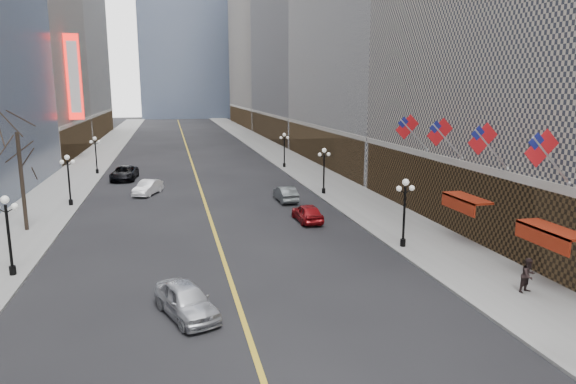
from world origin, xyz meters
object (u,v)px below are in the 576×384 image
streetlamp_east_2 (324,166)px  car_nb_mid (148,188)px  car_sb_far (286,194)px  car_nb_near (186,300)px  streetlamp_east_1 (405,206)px  streetlamp_east_3 (284,146)px  car_sb_mid (307,213)px  car_nb_far (124,173)px  streetlamp_west_1 (8,227)px  streetlamp_west_3 (96,151)px  streetlamp_west_2 (68,175)px

streetlamp_east_2 → car_nb_mid: bearing=166.9°
car_nb_mid → car_sb_far: (12.68, -6.14, -0.01)m
car_nb_near → car_nb_mid: (-2.76, 29.26, -0.06)m
streetlamp_east_1 → streetlamp_east_2: 18.00m
streetlamp_east_3 → car_sb_mid: (-4.34, -27.85, -2.17)m
car_nb_near → car_sb_mid: 18.36m
streetlamp_east_3 → car_nb_far: bearing=-166.8°
car_nb_mid → car_nb_far: bearing=129.4°
car_nb_mid → car_nb_far: car_nb_far is taller
streetlamp_west_1 → car_nb_far: 31.59m
streetlamp_east_2 → car_nb_far: 24.14m
streetlamp_east_2 → car_nb_near: streetlamp_east_2 is taller
car_sb_far → streetlamp_west_3: bearing=-48.0°
streetlamp_east_3 → car_nb_near: (-14.30, -43.28, -2.12)m
car_nb_mid → streetlamp_east_2: bearing=8.6°
streetlamp_west_1 → car_nb_near: (9.30, -7.28, -2.12)m
car_nb_near → car_sb_mid: (9.96, 15.42, -0.05)m
streetlamp_east_1 → car_nb_near: 16.18m
car_nb_far → car_nb_mid: bearing=-67.9°
streetlamp_east_2 → car_sb_far: (-4.38, -2.16, -2.19)m
streetlamp_west_1 → streetlamp_west_3: (0.00, 36.00, 0.00)m
streetlamp_east_2 → streetlamp_east_3: same height
car_nb_far → car_sb_mid: 27.98m
streetlamp_east_1 → car_nb_far: streetlamp_east_1 is taller
car_nb_far → car_sb_far: 22.01m
streetlamp_east_1 → car_sb_mid: size_ratio=1.06×
streetlamp_west_3 → car_nb_near: 44.31m
car_sb_far → streetlamp_east_1: bearing=103.8°
car_nb_near → car_nb_far: bearing=78.0°
streetlamp_west_2 → car_nb_far: (3.57, 13.32, -2.10)m
car_sb_mid → streetlamp_east_3: bearing=-100.5°
streetlamp_east_3 → car_sb_mid: streetlamp_east_3 is taller
streetlamp_east_3 → car_sb_mid: 28.28m
streetlamp_east_1 → car_sb_far: size_ratio=1.04×
car_nb_far → streetlamp_east_2: bearing=-29.1°
streetlamp_east_1 → streetlamp_west_2: (-23.60, 18.00, 0.00)m
streetlamp_east_1 → streetlamp_west_3: (-23.60, 36.00, 0.00)m
streetlamp_west_1 → car_sb_mid: streetlamp_west_1 is taller
car_nb_near → streetlamp_east_2: bearing=40.1°
streetlamp_east_2 → car_nb_far: size_ratio=0.78×
streetlamp_east_1 → streetlamp_east_3: 36.00m
streetlamp_east_2 → streetlamp_west_2: size_ratio=1.00×
car_nb_far → car_sb_far: car_nb_far is taller
car_sb_mid → car_sb_far: (-0.04, 7.70, -0.02)m
streetlamp_east_2 → car_sb_mid: size_ratio=1.06×
car_nb_near → streetlamp_west_2: bearing=89.8°
streetlamp_west_1 → streetlamp_east_3: bearing=56.8°
streetlamp_east_1 → car_nb_mid: streetlamp_east_1 is taller
streetlamp_east_3 → car_sb_far: size_ratio=1.04×
streetlamp_east_1 → streetlamp_east_2: same height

